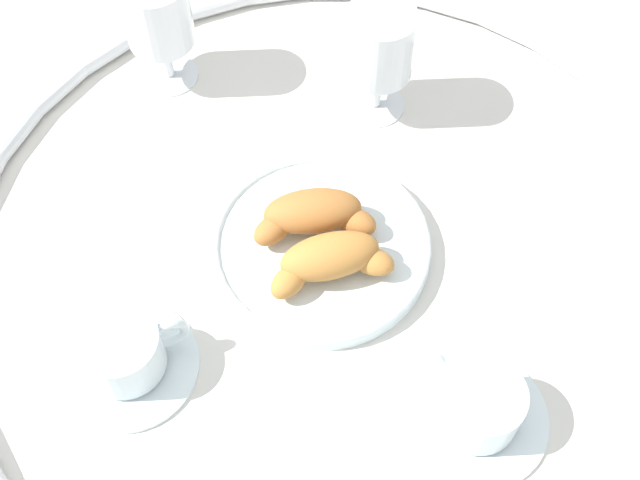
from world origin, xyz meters
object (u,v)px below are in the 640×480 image
at_px(pastry_plate, 320,250).
at_px(juice_glass_left, 380,47).
at_px(coffee_cup_near, 125,355).
at_px(juice_glass_right, 158,17).
at_px(croissant_small, 328,260).
at_px(coffee_cup_far, 478,408).
at_px(croissant_large, 313,215).

distance_m(pastry_plate, juice_glass_left, 0.23).
bearing_deg(coffee_cup_near, juice_glass_right, -84.15).
xyz_separation_m(croissant_small, coffee_cup_far, (-0.15, 0.13, -0.01)).
bearing_deg(pastry_plate, juice_glass_right, -48.08).
height_order(croissant_large, croissant_small, same).
bearing_deg(coffee_cup_far, coffee_cup_near, -2.72).
xyz_separation_m(coffee_cup_near, juice_glass_right, (0.04, -0.37, 0.07)).
bearing_deg(juice_glass_left, coffee_cup_near, 59.51).
xyz_separation_m(croissant_large, juice_glass_right, (0.20, -0.21, 0.05)).
bearing_deg(juice_glass_right, pastry_plate, 131.92).
height_order(croissant_large, coffee_cup_near, croissant_large).
relative_size(croissant_small, juice_glass_left, 0.91).
distance_m(croissant_small, juice_glass_right, 0.34).
bearing_deg(croissant_large, juice_glass_left, -105.06).
bearing_deg(pastry_plate, croissant_small, 112.06).
relative_size(coffee_cup_far, juice_glass_right, 0.97).
height_order(coffee_cup_near, coffee_cup_far, same).
bearing_deg(juice_glass_right, coffee_cup_near, 95.85).
bearing_deg(pastry_plate, coffee_cup_near, 40.69).
height_order(croissant_small, juice_glass_right, juice_glass_right).
relative_size(croissant_large, juice_glass_right, 0.95).
distance_m(croissant_small, coffee_cup_far, 0.20).
xyz_separation_m(juice_glass_left, juice_glass_right, (0.25, -0.02, -0.00)).
bearing_deg(juice_glass_left, coffee_cup_far, 108.15).
bearing_deg(coffee_cup_near, pastry_plate, -139.31).
xyz_separation_m(croissant_small, juice_glass_left, (-0.03, -0.24, 0.05)).
bearing_deg(juice_glass_right, croissant_large, 133.50).
bearing_deg(pastry_plate, coffee_cup_far, 135.41).
bearing_deg(coffee_cup_near, croissant_large, -133.49).
height_order(pastry_plate, croissant_large, croissant_large).
bearing_deg(coffee_cup_far, pastry_plate, -44.59).
bearing_deg(croissant_small, coffee_cup_near, 32.82).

